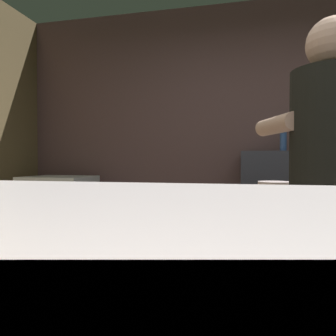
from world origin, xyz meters
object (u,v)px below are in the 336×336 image
Objects in this scene: bartender at (333,190)px; mixing_bowl at (275,186)px; mini_fridge at (59,223)px; bottle_vinegar at (306,143)px; bottle_hot_sauce at (283,141)px.

bartender is 0.55m from mixing_bowl.
mini_fridge is 5.19× the size of bottle_vinegar.
mixing_bowl is at bearing -108.42° from bottle_vinegar.
mixing_bowl is 0.77× the size of bottle_hot_sauce.
mini_fridge is 2.69m from bartender.
mini_fridge is 0.56× the size of bartender.
mini_fridge is at bearing -178.09° from bottle_vinegar.
bottle_hot_sauce reaches higher than bottle_vinegar.
bottle_vinegar is at bearing 1.91° from mini_fridge.
bartender is 6.79× the size of bottle_hot_sauce.
mixing_bowl reaches higher than mini_fridge.
mini_fridge is at bearing 154.22° from mixing_bowl.
bartender is 1.70m from bottle_hot_sauce.
bottle_vinegar is at bearing -31.67° from bottle_hot_sauce.
bottle_hot_sauce is 0.21m from bottle_vinegar.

